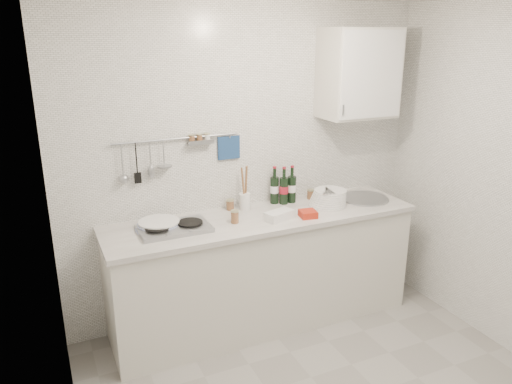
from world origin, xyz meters
TOP-DOWN VIEW (x-y plane):
  - back_wall at (0.00, 1.40)m, footprint 3.00×0.02m
  - wall_left at (-1.50, 0.00)m, footprint 0.02×2.80m
  - counter at (0.01, 1.10)m, footprint 2.44×0.64m
  - wall_rail at (-0.60, 1.37)m, footprint 0.98×0.09m
  - wall_cabinet at (0.90, 1.22)m, footprint 0.60×0.38m
  - plate_stack_hob at (-0.80, 1.18)m, footprint 0.32×0.32m
  - plate_stack_sink at (0.60, 1.11)m, footprint 0.33×0.32m
  - wine_bottles at (0.28, 1.30)m, footprint 0.21×0.12m
  - butter_dish at (0.08, 0.98)m, footprint 0.24×0.17m
  - strawberry_punnet at (0.30, 0.93)m, footprint 0.14×0.14m
  - utensil_crock at (-0.07, 1.29)m, footprint 0.09×0.09m
  - jar_a at (-0.18, 1.33)m, footprint 0.06×0.06m
  - jar_b at (0.54, 1.30)m, footprint 0.06×0.06m
  - jar_c at (0.53, 1.17)m, footprint 0.06×0.06m
  - jar_d at (-0.25, 1.05)m, footprint 0.06×0.06m

SIDE VIEW (x-z plane):
  - counter at x=0.01m, z-range -0.05..0.92m
  - strawberry_punnet at x=0.30m, z-range 0.92..0.97m
  - plate_stack_hob at x=-0.80m, z-range 0.92..0.97m
  - butter_dish at x=0.08m, z-range 0.92..0.99m
  - jar_c at x=0.53m, z-range 0.92..1.00m
  - jar_b at x=0.54m, z-range 0.92..1.00m
  - jar_a at x=-0.18m, z-range 0.92..1.01m
  - jar_d at x=-0.25m, z-range 0.92..1.02m
  - plate_stack_sink at x=0.60m, z-range 0.91..1.04m
  - utensil_crock at x=-0.07m, z-range 0.82..1.19m
  - wine_bottles at x=0.28m, z-range 0.92..1.23m
  - back_wall at x=0.00m, z-range 0.00..2.50m
  - wall_left at x=-1.50m, z-range 0.00..2.50m
  - wall_rail at x=-0.60m, z-range 1.26..1.60m
  - wall_cabinet at x=0.90m, z-range 1.60..2.30m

